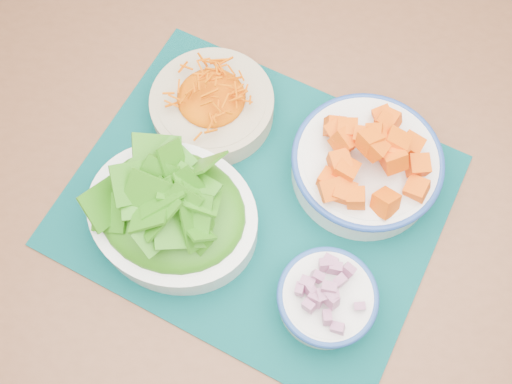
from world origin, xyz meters
TOP-DOWN VIEW (x-y plane):
  - ground at (0.00, 0.00)m, footprint 4.00×4.00m
  - table at (-0.33, -0.04)m, footprint 1.49×1.23m
  - placemat at (-0.37, -0.07)m, footprint 0.60×0.51m
  - carrot_bowl at (-0.49, 0.04)m, footprint 0.24×0.24m
  - squash_bowl at (-0.22, 0.03)m, footprint 0.24×0.24m
  - lettuce_bowl at (-0.47, -0.16)m, footprint 0.27×0.24m
  - onion_bowl at (-0.21, -0.19)m, footprint 0.16×0.16m

SIDE VIEW (x-z plane):
  - ground at x=0.00m, z-range 0.00..0.00m
  - table at x=-0.33m, z-range 0.28..1.03m
  - placemat at x=-0.37m, z-range 0.75..0.75m
  - onion_bowl at x=-0.21m, z-range 0.75..0.83m
  - carrot_bowl at x=-0.49m, z-range 0.75..0.83m
  - lettuce_bowl at x=-0.47m, z-range 0.75..0.87m
  - squash_bowl at x=-0.22m, z-range 0.75..0.87m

